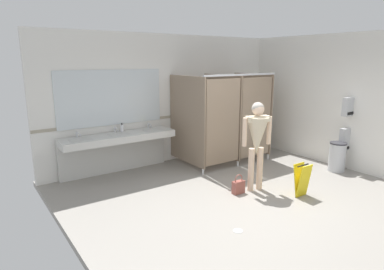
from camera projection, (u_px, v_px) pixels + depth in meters
The scene contains 15 objects.
ground_plane at pixel (261, 202), 5.73m from camera, with size 6.15×6.35×0.10m, color gray.
wall_back at pixel (171, 99), 7.75m from camera, with size 6.15×0.12×2.91m, color silver.
wall_side_right at pixel (359, 103), 6.98m from camera, with size 0.12×6.35×2.91m, color silver.
wall_back_tile_band at pixel (173, 116), 7.79m from camera, with size 6.15×0.01×0.06m, color #9E937F.
vanity_counter at pixel (118, 144), 6.87m from camera, with size 2.35×0.59×0.98m.
mirror_panel at pixel (111, 98), 6.83m from camera, with size 2.25×0.02×1.14m, color silver.
bathroom_stalls at pixel (227, 117), 7.59m from camera, with size 2.02×1.33×2.06m.
paper_towel_dispenser_upper at pixel (349, 107), 7.02m from camera, with size 0.37×0.13×0.39m.
paper_towel_dispenser_lower at pixel (345, 139), 7.19m from camera, with size 0.30×0.13×0.49m.
trash_bin at pixel (337, 157), 7.11m from camera, with size 0.35×0.35×0.63m.
person_standing at pixel (257, 136), 5.91m from camera, with size 0.55×0.49×1.63m.
handbag at pixel (238, 187), 5.94m from camera, with size 0.23×0.11×0.36m.
soap_dispenser at pixel (122, 128), 6.96m from camera, with size 0.07×0.07×0.19m.
wet_floor_sign at pixel (302, 180), 5.78m from camera, with size 0.28×0.19×0.58m.
floor_drain_cover at pixel (238, 231), 4.66m from camera, with size 0.14×0.14×0.01m, color #B7BABF.
Camera 1 is at (-4.02, -3.70, 2.35)m, focal length 30.98 mm.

